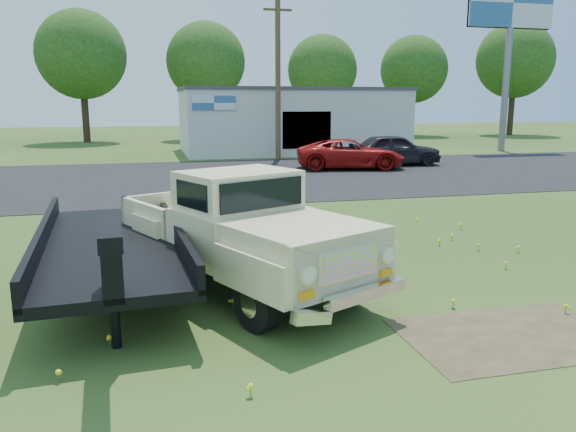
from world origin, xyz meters
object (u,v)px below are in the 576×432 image
Objects in this scene: billboard at (510,19)px; vintage_pickup_truck at (239,230)px; red_pickup at (351,154)px; flatbed_trailer at (110,237)px; dark_sedan at (394,150)px.

billboard reaches higher than vintage_pickup_truck.
red_pickup is (-13.62, -7.49, -7.81)m from billboard.
vintage_pickup_truck is (-21.85, -23.96, -7.48)m from billboard.
flatbed_trailer is 1.45× the size of dark_sedan.
vintage_pickup_truck reaches higher than flatbed_trailer.
flatbed_trailer is at bearing 157.91° from red_pickup.
vintage_pickup_truck is at bearing -16.97° from flatbed_trailer.
flatbed_trailer is 1.31× the size of red_pickup.
billboard is 14.81m from dark_sedan.
vintage_pickup_truck is 1.22× the size of dark_sedan.
vintage_pickup_truck is at bearing 151.33° from dark_sedan.
dark_sedan is (11.02, 17.47, -0.25)m from vintage_pickup_truck.
vintage_pickup_truck is 1.11× the size of red_pickup.
billboard is 1.61× the size of flatbed_trailer.
billboard is at bearing -55.51° from dark_sedan.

